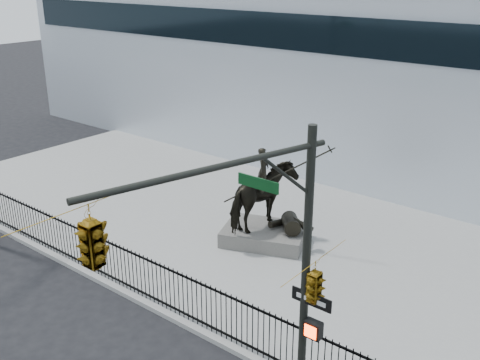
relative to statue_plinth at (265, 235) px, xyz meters
The scene contains 7 objects.
ground 6.75m from the statue_plinth, 101.07° to the right, with size 120.00×120.00×0.00m, color black.
plaza 1.40m from the statue_plinth, 163.36° to the left, with size 30.00×12.00×0.15m, color gray.
building 14.05m from the statue_plinth, 95.52° to the left, with size 44.00×14.00×9.00m, color silver.
picket_fence 5.54m from the statue_plinth, 103.57° to the right, with size 22.10×0.10×1.50m.
statue_plinth is the anchor object (origin of this frame).
equestrian_statue 1.45m from the statue_plinth, 21.49° to the left, with size 3.58×2.94×3.24m.
traffic_signal_right 10.98m from the statue_plinth, 59.03° to the right, with size 2.17×6.86×7.00m.
Camera 1 is at (12.27, -8.55, 9.77)m, focal length 42.00 mm.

